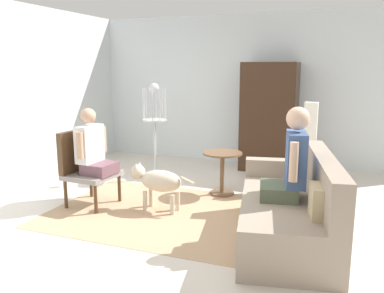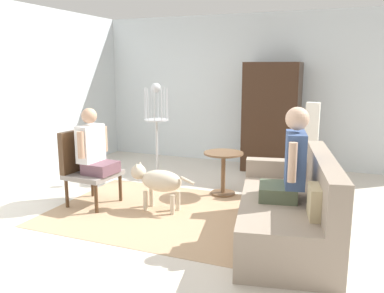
{
  "view_description": "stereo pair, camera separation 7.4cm",
  "coord_description": "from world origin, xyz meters",
  "px_view_note": "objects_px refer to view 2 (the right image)",
  "views": [
    {
      "loc": [
        1.66,
        -4.17,
        1.74
      ],
      "look_at": [
        0.06,
        0.01,
        0.85
      ],
      "focal_mm": 37.55,
      "sensor_mm": 36.0,
      "label": 1
    },
    {
      "loc": [
        1.73,
        -4.15,
        1.74
      ],
      "look_at": [
        0.06,
        0.01,
        0.85
      ],
      "focal_mm": 37.55,
      "sensor_mm": 36.0,
      "label": 2
    }
  ],
  "objects_px": {
    "dog": "(158,181)",
    "column_lamp": "(311,148)",
    "round_end_table": "(223,167)",
    "armchair": "(85,163)",
    "couch": "(291,212)",
    "person_on_armchair": "(94,147)",
    "bird_cage_stand": "(157,133)",
    "armoire_cabinet": "(271,117)",
    "person_on_couch": "(290,162)"
  },
  "relations": [
    {
      "from": "couch",
      "to": "column_lamp",
      "type": "distance_m",
      "value": 1.86
    },
    {
      "from": "armchair",
      "to": "person_on_armchair",
      "type": "bearing_deg",
      "value": -3.54
    },
    {
      "from": "person_on_armchair",
      "to": "armoire_cabinet",
      "type": "relative_size",
      "value": 0.45
    },
    {
      "from": "armchair",
      "to": "dog",
      "type": "distance_m",
      "value": 1.0
    },
    {
      "from": "dog",
      "to": "round_end_table",
      "type": "bearing_deg",
      "value": 57.83
    },
    {
      "from": "person_on_couch",
      "to": "person_on_armchair",
      "type": "xyz_separation_m",
      "value": [
        -2.45,
        0.22,
        -0.08
      ]
    },
    {
      "from": "person_on_armchair",
      "to": "bird_cage_stand",
      "type": "bearing_deg",
      "value": 82.11
    },
    {
      "from": "couch",
      "to": "dog",
      "type": "height_order",
      "value": "couch"
    },
    {
      "from": "armchair",
      "to": "round_end_table",
      "type": "relative_size",
      "value": 1.6
    },
    {
      "from": "armchair",
      "to": "person_on_couch",
      "type": "height_order",
      "value": "person_on_couch"
    },
    {
      "from": "bird_cage_stand",
      "to": "person_on_armchair",
      "type": "bearing_deg",
      "value": -97.89
    },
    {
      "from": "armoire_cabinet",
      "to": "armchair",
      "type": "bearing_deg",
      "value": -125.8
    },
    {
      "from": "round_end_table",
      "to": "dog",
      "type": "distance_m",
      "value": 1.04
    },
    {
      "from": "person_on_armchair",
      "to": "bird_cage_stand",
      "type": "height_order",
      "value": "bird_cage_stand"
    },
    {
      "from": "round_end_table",
      "to": "bird_cage_stand",
      "type": "xyz_separation_m",
      "value": [
        -1.2,
        0.36,
        0.35
      ]
    },
    {
      "from": "dog",
      "to": "armoire_cabinet",
      "type": "height_order",
      "value": "armoire_cabinet"
    },
    {
      "from": "person_on_couch",
      "to": "person_on_armchair",
      "type": "relative_size",
      "value": 1.12
    },
    {
      "from": "couch",
      "to": "column_lamp",
      "type": "height_order",
      "value": "column_lamp"
    },
    {
      "from": "person_on_couch",
      "to": "dog",
      "type": "height_order",
      "value": "person_on_couch"
    },
    {
      "from": "bird_cage_stand",
      "to": "column_lamp",
      "type": "distance_m",
      "value": 2.3
    },
    {
      "from": "couch",
      "to": "round_end_table",
      "type": "height_order",
      "value": "couch"
    },
    {
      "from": "person_on_couch",
      "to": "round_end_table",
      "type": "height_order",
      "value": "person_on_couch"
    },
    {
      "from": "armchair",
      "to": "armoire_cabinet",
      "type": "height_order",
      "value": "armoire_cabinet"
    },
    {
      "from": "couch",
      "to": "armchair",
      "type": "distance_m",
      "value": 2.65
    },
    {
      "from": "couch",
      "to": "column_lamp",
      "type": "bearing_deg",
      "value": 90.18
    },
    {
      "from": "person_on_armchair",
      "to": "armoire_cabinet",
      "type": "distance_m",
      "value": 3.13
    },
    {
      "from": "person_on_armchair",
      "to": "dog",
      "type": "distance_m",
      "value": 0.92
    },
    {
      "from": "round_end_table",
      "to": "dog",
      "type": "height_order",
      "value": "round_end_table"
    },
    {
      "from": "round_end_table",
      "to": "armoire_cabinet",
      "type": "bearing_deg",
      "value": 78.22
    },
    {
      "from": "couch",
      "to": "person_on_couch",
      "type": "bearing_deg",
      "value": -130.15
    },
    {
      "from": "person_on_couch",
      "to": "bird_cage_stand",
      "type": "distance_m",
      "value": 2.77
    },
    {
      "from": "person_on_armchair",
      "to": "bird_cage_stand",
      "type": "xyz_separation_m",
      "value": [
        0.19,
        1.37,
        -0.02
      ]
    },
    {
      "from": "armchair",
      "to": "round_end_table",
      "type": "xyz_separation_m",
      "value": [
        1.54,
        1.0,
        -0.15
      ]
    },
    {
      "from": "couch",
      "to": "person_on_armchair",
      "type": "relative_size",
      "value": 2.41
    },
    {
      "from": "armchair",
      "to": "round_end_table",
      "type": "distance_m",
      "value": 1.84
    },
    {
      "from": "person_on_couch",
      "to": "armoire_cabinet",
      "type": "xyz_separation_m",
      "value": [
        -0.73,
        2.83,
        0.08
      ]
    },
    {
      "from": "dog",
      "to": "armoire_cabinet",
      "type": "bearing_deg",
      "value": 70.3
    },
    {
      "from": "person_on_couch",
      "to": "column_lamp",
      "type": "bearing_deg",
      "value": 89.39
    },
    {
      "from": "couch",
      "to": "column_lamp",
      "type": "xyz_separation_m",
      "value": [
        -0.01,
        1.83,
        0.31
      ]
    },
    {
      "from": "couch",
      "to": "armchair",
      "type": "height_order",
      "value": "armchair"
    },
    {
      "from": "dog",
      "to": "column_lamp",
      "type": "bearing_deg",
      "value": 42.83
    },
    {
      "from": "person_on_couch",
      "to": "dog",
      "type": "relative_size",
      "value": 1.08
    },
    {
      "from": "couch",
      "to": "column_lamp",
      "type": "relative_size",
      "value": 1.56
    },
    {
      "from": "column_lamp",
      "to": "person_on_armchair",
      "type": "bearing_deg",
      "value": -146.39
    },
    {
      "from": "couch",
      "to": "bird_cage_stand",
      "type": "relative_size",
      "value": 1.31
    },
    {
      "from": "round_end_table",
      "to": "column_lamp",
      "type": "height_order",
      "value": "column_lamp"
    },
    {
      "from": "couch",
      "to": "armoire_cabinet",
      "type": "relative_size",
      "value": 1.08
    },
    {
      "from": "couch",
      "to": "person_on_armchair",
      "type": "bearing_deg",
      "value": 175.61
    },
    {
      "from": "person_on_couch",
      "to": "armoire_cabinet",
      "type": "relative_size",
      "value": 0.5
    },
    {
      "from": "person_on_couch",
      "to": "round_end_table",
      "type": "relative_size",
      "value": 1.54
    }
  ]
}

